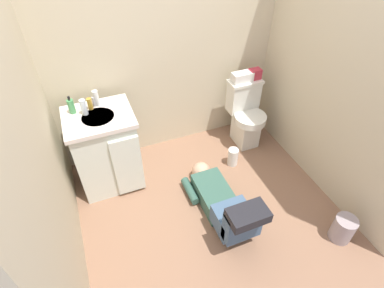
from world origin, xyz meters
The scene contains 16 objects.
ground_plane centered at (0.00, 0.00, -0.02)m, with size 2.81×3.08×0.04m, color #88624A.
wall_back centered at (0.00, 1.08, 1.20)m, with size 2.47×0.08×2.40m, color beige.
wall_left centered at (-1.19, 0.00, 1.20)m, with size 0.08×2.08×2.40m, color beige.
wall_right centered at (1.19, 0.00, 1.20)m, with size 0.08×2.08×2.40m, color beige.
toilet centered at (0.79, 0.73, 0.37)m, with size 0.36×0.46×0.75m.
vanity_cabinet centered at (-0.76, 0.67, 0.42)m, with size 0.60×0.53×0.82m.
faucet centered at (-0.77, 0.82, 0.87)m, with size 0.02×0.02×0.10m, color silver.
person_plumber centered at (0.08, -0.16, 0.18)m, with size 0.39×1.06×0.52m.
tissue_box centered at (0.74, 0.82, 0.80)m, with size 0.22×0.11×0.10m, color silver.
toiletry_bag centered at (0.89, 0.82, 0.81)m, with size 0.12×0.09×0.11m, color #B22D3F.
soap_dispenser centered at (-0.96, 0.80, 0.89)m, with size 0.06×0.06×0.17m.
bottle_clear centered at (-0.86, 0.73, 0.89)m, with size 0.05×0.05×0.14m, color silver.
bottle_amber centered at (-0.80, 0.80, 0.87)m, with size 0.04×0.04×0.11m, color gold.
bottle_white centered at (-0.74, 0.83, 0.90)m, with size 0.05×0.05×0.15m, color silver.
trash_can centered at (0.93, -0.74, 0.13)m, with size 0.18×0.18×0.25m, color gray.
paper_towel_roll centered at (0.49, 0.41, 0.10)m, with size 0.11×0.11×0.20m, color white.
Camera 1 is at (-0.81, -1.63, 2.40)m, focal length 28.73 mm.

